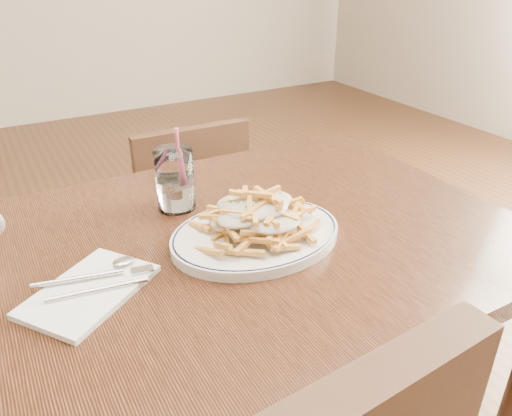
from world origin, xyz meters
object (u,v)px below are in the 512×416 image
chair_far (187,217)px  water_glass (175,183)px  loaded_fries (256,212)px  table (220,274)px  fries_plate (256,235)px

chair_far → water_glass: 0.63m
loaded_fries → table: bearing=151.7°
table → fries_plate: (0.06, -0.03, 0.09)m
fries_plate → chair_far: bearing=80.2°
loaded_fries → water_glass: 0.22m
chair_far → table: bearing=-105.6°
table → loaded_fries: size_ratio=4.92×
loaded_fries → water_glass: size_ratio=1.35×
chair_far → water_glass: bearing=-112.7°
table → fries_plate: size_ratio=3.07×
table → loaded_fries: bearing=-28.3°
loaded_fries → fries_plate: bearing=-45.0°
table → chair_far: 0.71m
fries_plate → water_glass: bearing=111.8°
loaded_fries → water_glass: water_glass is taller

